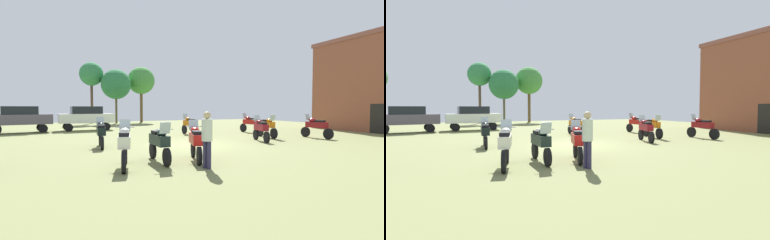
# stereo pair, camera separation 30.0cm
# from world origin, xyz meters

# --- Properties ---
(ground_plane) EXTENTS (44.00, 52.00, 0.02)m
(ground_plane) POSITION_xyz_m (0.00, 0.00, 0.01)
(ground_plane) COLOR olive
(motorcycle_1) EXTENTS (0.71, 2.17, 1.51)m
(motorcycle_1) POSITION_xyz_m (-4.04, -4.35, 0.76)
(motorcycle_1) COLOR black
(motorcycle_1) RESTS_ON ground
(motorcycle_2) EXTENTS (0.80, 2.12, 1.45)m
(motorcycle_2) POSITION_xyz_m (-1.49, -4.15, 0.73)
(motorcycle_2) COLOR black
(motorcycle_2) RESTS_ON ground
(motorcycle_4) EXTENTS (0.62, 2.13, 1.45)m
(motorcycle_4) POSITION_xyz_m (-4.30, 0.69, 0.73)
(motorcycle_4) COLOR black
(motorcycle_4) RESTS_ON ground
(motorcycle_5) EXTENTS (0.62, 2.22, 1.47)m
(motorcycle_5) POSITION_xyz_m (2.04, 4.91, 0.74)
(motorcycle_5) COLOR black
(motorcycle_5) RESTS_ON ground
(motorcycle_7) EXTENTS (0.62, 2.21, 1.49)m
(motorcycle_7) POSITION_xyz_m (5.82, 1.18, 0.75)
(motorcycle_7) COLOR black
(motorcycle_7) RESTS_ON ground
(motorcycle_8) EXTENTS (0.77, 2.12, 1.46)m
(motorcycle_8) POSITION_xyz_m (4.24, -0.28, 0.74)
(motorcycle_8) COLOR black
(motorcycle_8) RESTS_ON ground
(motorcycle_10) EXTENTS (0.62, 2.23, 1.44)m
(motorcycle_10) POSITION_xyz_m (-2.78, -3.94, 0.73)
(motorcycle_10) COLOR black
(motorcycle_10) RESTS_ON ground
(motorcycle_11) EXTENTS (0.71, 2.16, 1.48)m
(motorcycle_11) POSITION_xyz_m (6.91, 4.59, 0.74)
(motorcycle_11) COLOR black
(motorcycle_11) RESTS_ON ground
(motorcycle_12) EXTENTS (0.62, 2.30, 1.49)m
(motorcycle_12) POSITION_xyz_m (8.46, -0.25, 0.75)
(motorcycle_12) COLOR black
(motorcycle_12) RESTS_ON ground
(car_1) EXTENTS (4.47, 2.25, 2.00)m
(car_1) POSITION_xyz_m (-4.43, 11.79, 1.19)
(car_1) COLOR black
(car_1) RESTS_ON ground
(car_3) EXTENTS (4.56, 2.58, 2.00)m
(car_3) POSITION_xyz_m (-9.16, 11.13, 1.19)
(car_3) COLOR black
(car_3) RESTS_ON ground
(person_1) EXTENTS (0.44, 0.44, 1.79)m
(person_1) POSITION_xyz_m (-1.70, -5.49, 1.07)
(person_1) COLOR #2C2948
(person_1) RESTS_ON ground
(tree_1) EXTENTS (3.48, 3.48, 7.11)m
(tree_1) POSITION_xyz_m (2.76, 22.88, 5.35)
(tree_1) COLOR brown
(tree_1) RESTS_ON ground
(tree_4) EXTENTS (2.80, 2.80, 7.32)m
(tree_4) POSITION_xyz_m (-3.31, 22.75, 5.87)
(tree_4) COLOR brown
(tree_4) RESTS_ON ground
(tree_6) EXTENTS (3.56, 3.56, 6.47)m
(tree_6) POSITION_xyz_m (-0.61, 21.53, 4.69)
(tree_6) COLOR #4E492A
(tree_6) RESTS_ON ground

